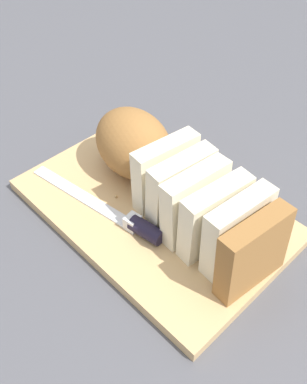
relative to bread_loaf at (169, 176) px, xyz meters
The scene contains 7 objects.
ground_plane 0.08m from the bread_loaf, 109.66° to the right, with size 3.00×3.00×0.00m, color #4C4C51.
cutting_board 0.07m from the bread_loaf, 109.66° to the right, with size 0.42×0.27×0.02m, color tan.
bread_loaf is the anchor object (origin of this frame).
bread_knife 0.09m from the bread_loaf, 94.19° to the right, with size 0.26×0.06×0.02m.
crumb_near_knife 0.06m from the bread_loaf, 89.01° to the left, with size 0.01×0.01×0.01m, color tan.
crumb_near_loaf 0.10m from the bread_loaf, 138.64° to the right, with size 0.00×0.00×0.00m, color tan.
crumb_stray_left 0.09m from the bread_loaf, 25.48° to the right, with size 0.00×0.00×0.00m, color tan.
Camera 1 is at (0.34, -0.32, 0.52)m, focal length 40.58 mm.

